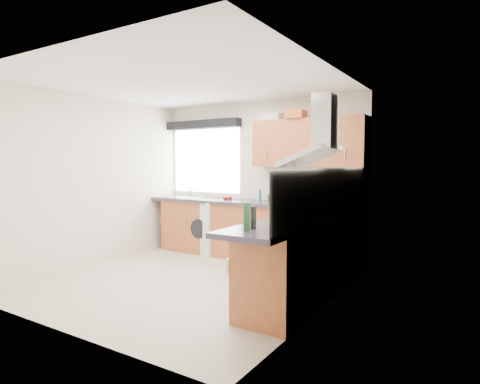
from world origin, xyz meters
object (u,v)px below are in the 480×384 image
Objects in this scene: oven at (308,258)px; washing_machine at (210,226)px; extractor_hood at (318,139)px; upper_cabinets at (309,143)px.

washing_machine is (-2.28, 1.22, 0.01)m from oven.
upper_cabinets reaches higher than extractor_hood.
washing_machine reaches higher than oven.
extractor_hood is 0.89× the size of washing_machine.
extractor_hood is 0.46× the size of upper_cabinets.
extractor_hood is 2.98m from washing_machine.
washing_machine is at bearing 151.80° from oven.
upper_cabinets is 1.94× the size of washing_machine.
oven is 1.99m from upper_cabinets.
washing_machine is at bearing -176.52° from upper_cabinets.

